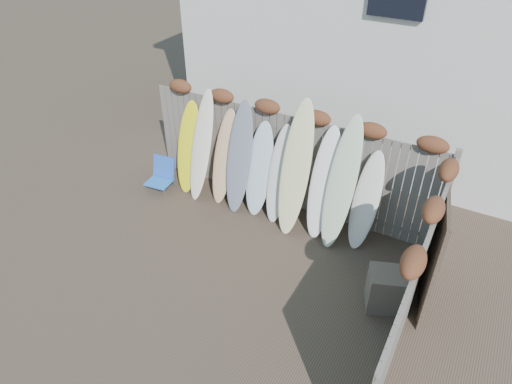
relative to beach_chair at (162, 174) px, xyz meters
The scene contains 17 objects.
ground 3.07m from the beach_chair, 32.36° to the right, with size 80.00×80.00×0.00m, color #493A2D.
back_fence 2.88m from the beach_chair, 16.09° to the left, with size 6.05×0.28×2.24m.
right_fence 5.80m from the beach_chair, 13.92° to the right, with size 0.28×4.40×2.24m.
house 6.44m from the beach_chair, 57.69° to the left, with size 8.50×5.50×6.33m.
beach_chair is the anchor object (origin of this frame).
wooden_crate 5.28m from the beach_chair, 10.26° to the right, with size 0.59×0.49×0.69m, color #746A57.
lattice_panel 5.75m from the beach_chair, ahead, with size 0.05×1.30×1.96m, color #433528.
surfboard_0 0.90m from the beach_chair, 32.91° to the left, with size 0.51×0.07×1.98m, color yellow.
surfboard_1 1.25m from the beach_chair, 16.84° to the left, with size 0.45×0.07×2.34m, color white.
surfboard_2 1.59m from the beach_chair, 14.52° to the left, with size 0.48×0.07×2.00m, color #FFAE93.
surfboard_3 1.98m from the beach_chair, ahead, with size 0.50×0.07×2.28m, color slate.
surfboard_4 2.32m from the beach_chair, ahead, with size 0.52×0.07×1.92m, color silver.
surfboard_5 2.76m from the beach_chair, ahead, with size 0.45×0.07×1.97m, color silver.
surfboard_6 3.18m from the beach_chair, ahead, with size 0.54×0.07×2.60m, color beige.
surfboard_7 3.64m from the beach_chair, ahead, with size 0.50×0.07×2.16m, color white.
surfboard_8 4.01m from the beach_chair, ahead, with size 0.51×0.07×2.49m, color silver.
surfboard_9 4.41m from the beach_chair, ahead, with size 0.47×0.07×1.89m, color white.
Camera 1 is at (3.21, -4.61, 5.69)m, focal length 32.00 mm.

